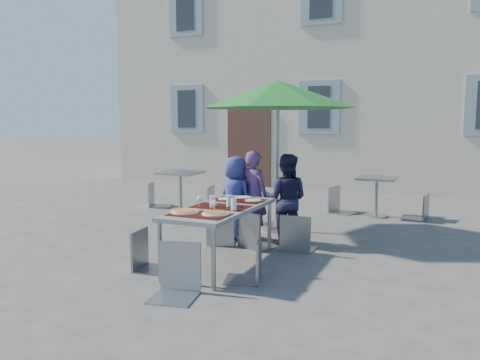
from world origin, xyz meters
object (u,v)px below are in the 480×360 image
at_px(child_2, 286,199).
at_px(chair_3, 146,226).
at_px(bg_chair_l_0, 156,180).
at_px(child_1, 254,196).
at_px(cafe_table_1, 377,189).
at_px(chair_0, 221,209).
at_px(pizza_near_right, 215,213).
at_px(pizza_near_left, 185,211).
at_px(patio_umbrella, 278,96).
at_px(chair_2, 298,210).
at_px(bg_chair_r_1, 421,192).
at_px(dining_table, 221,211).
at_px(cafe_table_0, 181,183).
at_px(chair_4, 251,236).
at_px(chair_1, 254,207).
at_px(bg_chair_l_1, 339,184).
at_px(bg_chair_r_0, 206,183).
at_px(chair_5, 176,238).
at_px(child_0, 235,198).

height_order(child_2, chair_3, child_2).
bearing_deg(bg_chair_l_0, chair_3, -57.41).
xyz_separation_m(child_1, cafe_table_1, (1.48, 2.62, -0.16)).
bearing_deg(chair_0, cafe_table_1, 59.59).
bearing_deg(pizza_near_right, child_1, 98.27).
relative_size(chair_3, bg_chair_l_0, 0.95).
bearing_deg(pizza_near_left, patio_umbrella, 85.17).
bearing_deg(chair_3, pizza_near_left, 1.53).
bearing_deg(bg_chair_l_0, cafe_table_1, 9.99).
relative_size(pizza_near_left, chair_0, 0.35).
height_order(chair_2, patio_umbrella, patio_umbrella).
height_order(cafe_table_1, bg_chair_r_1, bg_chair_r_1).
relative_size(dining_table, cafe_table_0, 2.28).
xyz_separation_m(pizza_near_right, child_1, (-0.27, 1.83, -0.08)).
xyz_separation_m(pizza_near_right, cafe_table_1, (1.21, 4.44, -0.24)).
relative_size(chair_4, cafe_table_0, 1.11).
relative_size(chair_1, chair_4, 1.13).
bearing_deg(chair_2, cafe_table_0, 147.93).
bearing_deg(pizza_near_right, chair_0, 113.79).
height_order(child_2, chair_4, child_2).
bearing_deg(child_2, bg_chair_l_0, -37.12).
xyz_separation_m(pizza_near_left, bg_chair_l_1, (0.85, 4.59, -0.18)).
relative_size(chair_2, cafe_table_0, 1.23).
xyz_separation_m(chair_4, bg_chair_r_1, (1.59, 4.44, -0.00)).
distance_m(child_1, cafe_table_0, 2.74).
height_order(chair_0, chair_4, chair_0).
height_order(chair_1, chair_2, chair_1).
distance_m(patio_umbrella, bg_chair_l_1, 2.64).
bearing_deg(child_1, bg_chair_l_1, -87.83).
relative_size(bg_chair_r_0, bg_chair_l_1, 1.03).
bearing_deg(chair_3, chair_2, 46.53).
distance_m(bg_chair_r_0, bg_chair_r_1, 4.12).
height_order(chair_0, bg_chair_l_0, bg_chair_l_0).
xyz_separation_m(dining_table, chair_5, (0.04, -1.13, -0.09)).
xyz_separation_m(chair_0, bg_chair_r_0, (-1.37, 2.09, 0.06)).
bearing_deg(pizza_near_left, chair_3, -178.47).
xyz_separation_m(chair_1, bg_chair_l_1, (0.54, 3.16, -0.02)).
bearing_deg(cafe_table_1, chair_1, -112.78).
relative_size(dining_table, chair_2, 1.85).
bearing_deg(pizza_near_right, chair_2, 69.80).
bearing_deg(child_2, chair_5, 71.48).
xyz_separation_m(chair_4, bg_chair_r_0, (-2.39, 3.39, 0.08)).
distance_m(pizza_near_left, child_0, 1.85).
distance_m(chair_5, cafe_table_0, 4.70).
height_order(child_2, chair_0, child_2).
height_order(pizza_near_right, chair_2, chair_2).
distance_m(chair_3, chair_4, 1.34).
relative_size(cafe_table_1, bg_chair_l_1, 0.77).
height_order(child_0, chair_2, child_0).
distance_m(pizza_near_right, bg_chair_l_1, 4.57).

